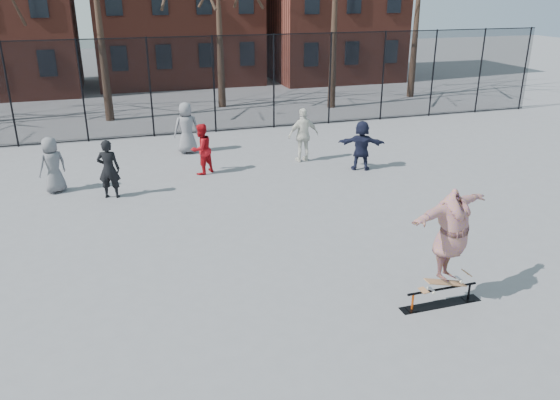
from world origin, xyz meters
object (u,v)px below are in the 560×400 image
object	(u,v)px
bystander_extra	(186,128)
bystander_grey	(52,165)
bystander_black	(109,169)
bystander_red	(201,149)
skate_rail	(441,298)
skateboard	(445,285)
bystander_white	(303,135)
bystander_navy	(361,145)
skater	(451,240)

from	to	relation	value
bystander_extra	bystander_grey	bearing A→B (deg)	29.15
bystander_black	bystander_red	distance (m)	3.25
skate_rail	bystander_grey	bearing A→B (deg)	130.29
skate_rail	bystander_grey	size ratio (longest dim) A/B	1.00
bystander_red	skateboard	bearing A→B (deg)	74.25
bystander_black	bystander_white	bearing A→B (deg)	-152.03
skate_rail	bystander_navy	bearing A→B (deg)	75.47
bystander_black	bystander_red	size ratio (longest dim) A/B	1.04
bystander_red	bystander_white	size ratio (longest dim) A/B	0.89
bystander_navy	bystander_grey	bearing A→B (deg)	18.59
skateboard	bystander_red	xyz separation A→B (m)	(-3.13, 9.40, 0.41)
skater	bystander_black	world-z (taller)	skater
bystander_black	bystander_grey	bearing A→B (deg)	-17.80
skater	bystander_extra	distance (m)	12.42
bystander_black	skater	bearing A→B (deg)	140.80
bystander_grey	bystander_white	world-z (taller)	bystander_white
bystander_red	bystander_navy	world-z (taller)	bystander_navy
bystander_black	bystander_navy	bearing A→B (deg)	-164.82
skate_rail	bystander_white	xyz separation A→B (m)	(0.59, 9.70, 0.80)
skate_rail	bystander_red	world-z (taller)	bystander_red
bystander_grey	bystander_white	size ratio (longest dim) A/B	0.90
bystander_extra	bystander_red	bearing A→B (deg)	87.63
skate_rail	skater	size ratio (longest dim) A/B	0.76
bystander_grey	bystander_red	size ratio (longest dim) A/B	1.01
bystander_black	bystander_extra	size ratio (longest dim) A/B	0.92
bystander_grey	bystander_red	distance (m)	4.56
skater	bystander_white	distance (m)	9.73
bystander_black	bystander_navy	size ratio (longest dim) A/B	1.04
bystander_red	skater	bearing A→B (deg)	74.25
bystander_black	bystander_extra	bearing A→B (deg)	-111.93
skater	bystander_navy	distance (m)	8.51
bystander_navy	skateboard	bearing A→B (deg)	98.84
skate_rail	bystander_white	world-z (taller)	bystander_white
bystander_black	bystander_white	size ratio (longest dim) A/B	0.92
skate_rail	skater	distance (m)	1.25
bystander_navy	bystander_extra	bearing A→B (deg)	-12.08
bystander_red	bystander_white	xyz separation A→B (m)	(3.67, 0.31, 0.11)
bystander_grey	bystander_white	distance (m)	8.24
bystander_grey	bystander_extra	bearing A→B (deg)	-176.75
skateboard	bystander_white	world-z (taller)	bystander_white
bystander_extra	bystander_black	bearing A→B (deg)	49.64
bystander_grey	bystander_black	distance (m)	1.88
bystander_red	bystander_white	bearing A→B (deg)	150.60
skateboard	bystander_black	distance (m)	10.07
skateboard	bystander_extra	size ratio (longest dim) A/B	0.49
bystander_grey	bystander_navy	bearing A→B (deg)	144.87
bystander_grey	bystander_navy	size ratio (longest dim) A/B	1.01
skateboard	bystander_navy	bearing A→B (deg)	75.81
skateboard	bystander_black	world-z (taller)	bystander_black
skater	bystander_red	distance (m)	9.92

